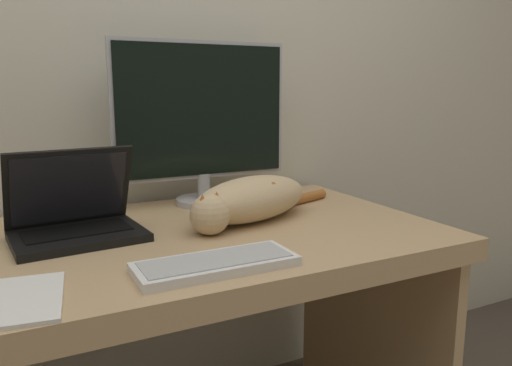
% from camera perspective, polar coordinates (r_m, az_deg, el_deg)
% --- Properties ---
extents(wall_back, '(6.40, 0.06, 2.60)m').
position_cam_1_polar(wall_back, '(1.72, -13.87, 16.23)').
color(wall_back, beige).
rests_on(wall_back, ground_plane).
extents(desk, '(1.34, 0.80, 0.75)m').
position_cam_1_polar(desk, '(1.39, -8.00, -12.28)').
color(desk, tan).
rests_on(desk, ground_plane).
extents(monitor, '(0.57, 0.18, 0.52)m').
position_cam_1_polar(monitor, '(1.61, -6.16, 7.22)').
color(monitor, '#B2B2B7').
rests_on(monitor, desk).
extents(laptop, '(0.33, 0.26, 0.23)m').
position_cam_1_polar(laptop, '(1.34, -19.92, -4.03)').
color(laptop, black).
rests_on(laptop, desk).
extents(external_keyboard, '(0.34, 0.13, 0.02)m').
position_cam_1_polar(external_keyboard, '(1.06, -4.60, -9.18)').
color(external_keyboard, white).
rests_on(external_keyboard, desk).
extents(cat, '(0.57, 0.31, 0.13)m').
position_cam_1_polar(cat, '(1.41, -0.73, -1.82)').
color(cat, '#D1B284').
rests_on(cat, desk).
extents(paper_notepad, '(0.19, 0.24, 0.01)m').
position_cam_1_polar(paper_notepad, '(1.00, -25.91, -11.99)').
color(paper_notepad, white).
rests_on(paper_notepad, desk).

